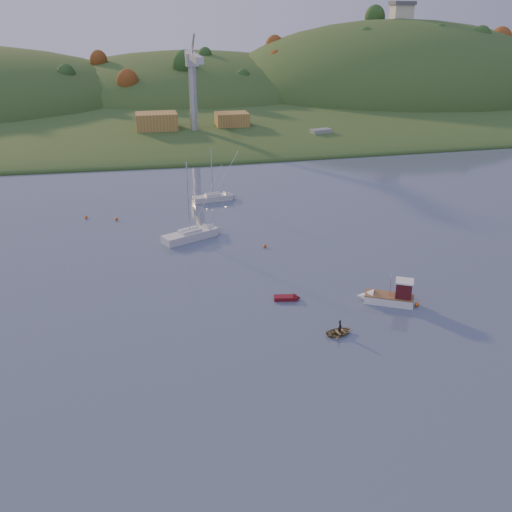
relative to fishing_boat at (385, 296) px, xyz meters
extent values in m
plane|color=#3C4663|center=(-13.64, -19.97, -0.94)|extent=(500.00, 500.00, 0.00)
cube|color=#2F5020|center=(-13.64, 210.03, -0.94)|extent=(620.00, 220.00, 1.50)
ellipsoid|color=#2F5020|center=(-13.64, 145.03, -0.94)|extent=(640.00, 150.00, 7.00)
ellipsoid|color=#2F5020|center=(-3.64, 190.03, -0.94)|extent=(140.00, 120.00, 36.00)
ellipsoid|color=#2F5020|center=(81.36, 175.03, -0.94)|extent=(150.00, 130.00, 60.00)
cube|color=beige|center=(81.36, 175.03, 31.56)|extent=(8.00, 6.00, 5.00)
cube|color=#595960|center=(81.36, 175.03, 34.76)|extent=(9.00, 7.00, 1.50)
cube|color=slate|center=(-8.64, 102.03, 0.26)|extent=(42.00, 16.00, 2.40)
cube|color=#AA6D38|center=(-21.64, 103.03, 3.86)|extent=(11.00, 8.00, 4.80)
cube|color=#AA6D38|center=(-0.64, 104.03, 3.46)|extent=(9.00, 7.00, 4.00)
cylinder|color=#B7B7BC|center=(-11.64, 100.03, 10.46)|extent=(2.20, 2.20, 18.00)
cube|color=#B7B7BC|center=(-11.64, 100.03, 19.96)|extent=(3.20, 3.20, 3.20)
cube|color=#B7B7BC|center=(-11.64, 91.03, 20.96)|extent=(1.80, 18.00, 1.60)
cube|color=#B7B7BC|center=(-11.64, 105.03, 20.96)|extent=(1.80, 10.00, 1.60)
cube|color=white|center=(0.38, -0.20, -0.43)|extent=(6.00, 4.47, 1.03)
cone|color=white|center=(-2.14, 1.12, -0.43)|extent=(2.72, 2.75, 2.05)
cube|color=brown|center=(0.38, -0.20, 0.10)|extent=(6.03, 4.51, 0.14)
cube|color=#491115|center=(1.80, -0.94, 1.11)|extent=(2.41, 2.36, 2.05)
cube|color=white|center=(1.80, -0.94, 2.19)|extent=(2.72, 2.67, 0.17)
cylinder|color=silver|center=(0.38, -0.20, 1.45)|extent=(0.10, 0.10, 2.74)
cube|color=silver|center=(-20.80, 25.82, -0.34)|extent=(8.99, 6.13, 1.20)
cube|color=silver|center=(-20.80, 25.82, 0.30)|extent=(3.80, 3.18, 0.76)
cylinder|color=silver|center=(-20.80, 25.82, 5.71)|extent=(0.18, 0.18, 10.90)
cylinder|color=silver|center=(-20.80, 25.82, 0.55)|extent=(3.20, 1.62, 0.12)
cylinder|color=silver|center=(-20.80, 25.82, 0.65)|extent=(2.91, 1.64, 0.36)
cube|color=beige|center=(-14.63, 44.57, -0.45)|extent=(7.51, 3.29, 1.00)
cube|color=beige|center=(-14.63, 44.57, 0.10)|extent=(2.94, 2.04, 0.64)
cylinder|color=silver|center=(-14.63, 44.57, 4.59)|extent=(0.18, 0.18, 9.07)
cylinder|color=silver|center=(-14.63, 44.57, 0.35)|extent=(2.89, 0.57, 0.12)
cylinder|color=beige|center=(-14.63, 44.57, 0.45)|extent=(2.57, 0.75, 0.36)
imported|color=#968152|center=(-7.85, -5.83, -0.63)|extent=(3.34, 2.67, 0.62)
imported|color=black|center=(-7.85, -5.83, -0.20)|extent=(0.46, 0.60, 1.50)
cube|color=maroon|center=(-11.52, 3.28, -0.71)|extent=(2.95, 1.60, 0.47)
cone|color=maroon|center=(-10.14, 3.03, -0.71)|extent=(1.16, 1.28, 1.12)
cube|color=slate|center=(21.36, 90.87, -0.10)|extent=(13.88, 7.83, 1.69)
cube|color=#B7B7BC|center=(21.36, 90.87, 1.31)|extent=(6.15, 4.13, 2.25)
sphere|color=#EE580C|center=(3.33, -1.64, -0.69)|extent=(0.50, 0.50, 0.50)
sphere|color=#EE580C|center=(-10.24, 20.20, -0.69)|extent=(0.50, 0.50, 0.50)
sphere|color=#EE580C|center=(-37.08, 39.27, -0.69)|extent=(0.50, 0.50, 0.50)
sphere|color=#EE580C|center=(-32.01, 37.27, -0.69)|extent=(0.50, 0.50, 0.50)
camera|label=1|loc=(-27.91, -56.33, 31.25)|focal=40.00mm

